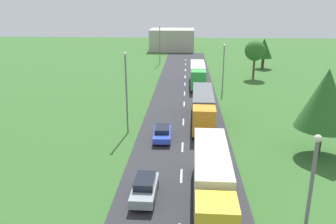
{
  "coord_description": "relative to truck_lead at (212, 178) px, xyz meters",
  "views": [
    {
      "loc": [
        0.31,
        -6.1,
        14.09
      ],
      "look_at": [
        -1.8,
        32.24,
        1.87
      ],
      "focal_mm": 37.02,
      "sensor_mm": 36.0,
      "label": 1
    }
  ],
  "objects": [
    {
      "name": "lamppost_fourth",
      "position": [
        -8.33,
        59.34,
        2.85
      ],
      "size": [
        0.36,
        0.36,
        9.07
      ],
      "color": "slate",
      "rests_on": "ground"
    },
    {
      "name": "road",
      "position": [
        -2.22,
        8.41,
        -2.14
      ],
      "size": [
        10.0,
        140.0,
        0.06
      ],
      "primitive_type": "cube",
      "color": "#2B2B30",
      "rests_on": "ground"
    },
    {
      "name": "lamppost_second",
      "position": [
        -8.43,
        13.97,
        2.87
      ],
      "size": [
        0.36,
        0.36,
        9.1
      ],
      "color": "slate",
      "rests_on": "ground"
    },
    {
      "name": "lamppost_third",
      "position": [
        4.01,
        33.86,
        2.15
      ],
      "size": [
        0.36,
        0.36,
        7.69
      ],
      "color": "slate",
      "rests_on": "ground"
    },
    {
      "name": "car_third",
      "position": [
        -4.42,
        12.16,
        -1.37
      ],
      "size": [
        1.95,
        4.39,
        1.38
      ],
      "color": "blue",
      "rests_on": "road"
    },
    {
      "name": "car_second",
      "position": [
        -4.9,
        0.56,
        -1.3
      ],
      "size": [
        1.81,
        4.35,
        1.55
      ],
      "color": "#8C939E",
      "rests_on": "road"
    },
    {
      "name": "truck_third",
      "position": [
        0.02,
        37.99,
        -0.05
      ],
      "size": [
        2.57,
        12.79,
        3.53
      ],
      "color": "green",
      "rests_on": "road"
    },
    {
      "name": "tree_ash",
      "position": [
        10.91,
        44.43,
        3.15
      ],
      "size": [
        3.88,
        3.88,
        7.3
      ],
      "color": "#513823",
      "rests_on": "ground"
    },
    {
      "name": "truck_lead",
      "position": [
        0.0,
        0.0,
        0.0
      ],
      "size": [
        2.69,
        12.14,
        3.7
      ],
      "color": "yellow",
      "rests_on": "road"
    },
    {
      "name": "distant_building",
      "position": [
        -6.53,
        85.18,
        0.98
      ],
      "size": [
        13.14,
        11.79,
        6.29
      ],
      "primitive_type": "cube",
      "color": "#B2A899",
      "rests_on": "ground"
    },
    {
      "name": "lamppost_lead",
      "position": [
        4.03,
        -7.4,
        2.52
      ],
      "size": [
        0.36,
        0.36,
        8.42
      ],
      "color": "slate",
      "rests_on": "ground"
    },
    {
      "name": "tree_birch",
      "position": [
        14.84,
        55.1,
        2.24
      ],
      "size": [
        3.8,
        3.8,
        6.55
      ],
      "color": "#513823",
      "rests_on": "ground"
    },
    {
      "name": "lane_marking_centre",
      "position": [
        -2.22,
        6.56,
        -2.1
      ],
      "size": [
        0.16,
        122.31,
        0.01
      ],
      "color": "white",
      "rests_on": "road"
    },
    {
      "name": "truck_second",
      "position": [
        0.13,
        18.3,
        -0.09
      ],
      "size": [
        2.76,
        13.09,
        3.46
      ],
      "color": "orange",
      "rests_on": "road"
    },
    {
      "name": "tree_maple",
      "position": [
        10.92,
        9.31,
        3.4
      ],
      "size": [
        5.15,
        5.15,
        8.42
      ],
      "color": "#513823",
      "rests_on": "ground"
    }
  ]
}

